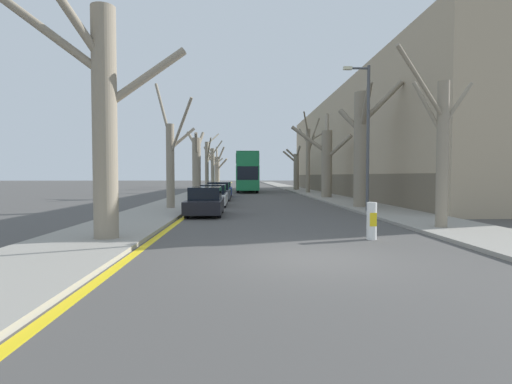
{
  "coord_description": "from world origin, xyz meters",
  "views": [
    {
      "loc": [
        -1.64,
        -9.28,
        1.96
      ],
      "look_at": [
        0.0,
        33.38,
        0.2
      ],
      "focal_mm": 28.0,
      "sensor_mm": 36.0,
      "label": 1
    }
  ],
  "objects_px": {
    "street_tree_left_1": "(171,159)",
    "parked_car_0": "(205,202)",
    "street_tree_right_3": "(308,156)",
    "parked_car_2": "(218,192)",
    "parked_car_1": "(213,196)",
    "lamp_post": "(366,131)",
    "street_tree_right_4": "(296,170)",
    "parked_car_3": "(222,190)",
    "double_decker_bus": "(247,170)",
    "street_tree_right_1": "(362,145)",
    "traffic_bollard": "(372,221)",
    "street_tree_left_4": "(212,167)",
    "street_tree_left_0": "(102,114)",
    "street_tree_right_0": "(441,148)",
    "street_tree_left_5": "(217,168)",
    "street_tree_left_2": "(196,164)",
    "street_tree_right_2": "(326,160)",
    "street_tree_left_3": "(208,163)"
  },
  "relations": [
    {
      "from": "street_tree_right_0",
      "to": "street_tree_left_5",
      "type": "bearing_deg",
      "value": 101.25
    },
    {
      "from": "double_decker_bus",
      "to": "street_tree_right_1",
      "type": "bearing_deg",
      "value": -75.47
    },
    {
      "from": "street_tree_left_2",
      "to": "street_tree_left_3",
      "type": "bearing_deg",
      "value": 89.59
    },
    {
      "from": "street_tree_right_1",
      "to": "street_tree_right_0",
      "type": "bearing_deg",
      "value": -90.44
    },
    {
      "from": "street_tree_right_4",
      "to": "parked_car_3",
      "type": "bearing_deg",
      "value": -120.35
    },
    {
      "from": "street_tree_right_0",
      "to": "traffic_bollard",
      "type": "xyz_separation_m",
      "value": [
        -3.08,
        -1.89,
        -2.37
      ]
    },
    {
      "from": "street_tree_left_1",
      "to": "street_tree_right_3",
      "type": "distance_m",
      "value": 23.16
    },
    {
      "from": "street_tree_left_5",
      "to": "street_tree_right_2",
      "type": "height_order",
      "value": "street_tree_right_2"
    },
    {
      "from": "street_tree_left_1",
      "to": "parked_car_0",
      "type": "height_order",
      "value": "street_tree_left_1"
    },
    {
      "from": "street_tree_right_0",
      "to": "parked_car_3",
      "type": "bearing_deg",
      "value": 110.81
    },
    {
      "from": "street_tree_right_4",
      "to": "parked_car_1",
      "type": "height_order",
      "value": "street_tree_right_4"
    },
    {
      "from": "parked_car_0",
      "to": "street_tree_right_0",
      "type": "bearing_deg",
      "value": -33.74
    },
    {
      "from": "street_tree_left_0",
      "to": "street_tree_left_5",
      "type": "height_order",
      "value": "street_tree_left_0"
    },
    {
      "from": "parked_car_2",
      "to": "lamp_post",
      "type": "bearing_deg",
      "value": -53.46
    },
    {
      "from": "street_tree_left_1",
      "to": "street_tree_left_5",
      "type": "relative_size",
      "value": 1.05
    },
    {
      "from": "street_tree_left_5",
      "to": "parked_car_0",
      "type": "relative_size",
      "value": 1.71
    },
    {
      "from": "street_tree_right_1",
      "to": "double_decker_bus",
      "type": "bearing_deg",
      "value": 104.53
    },
    {
      "from": "street_tree_right_0",
      "to": "street_tree_right_3",
      "type": "xyz_separation_m",
      "value": [
        0.29,
        29.29,
        1.12
      ]
    },
    {
      "from": "street_tree_right_3",
      "to": "traffic_bollard",
      "type": "relative_size",
      "value": 7.51
    },
    {
      "from": "street_tree_left_5",
      "to": "street_tree_right_0",
      "type": "xyz_separation_m",
      "value": [
        11.19,
        -56.26,
        -0.32
      ]
    },
    {
      "from": "street_tree_left_0",
      "to": "street_tree_right_3",
      "type": "bearing_deg",
      "value": 70.03
    },
    {
      "from": "street_tree_left_0",
      "to": "street_tree_left_5",
      "type": "xyz_separation_m",
      "value": [
        -0.09,
        58.32,
        -0.49
      ]
    },
    {
      "from": "street_tree_left_1",
      "to": "lamp_post",
      "type": "bearing_deg",
      "value": -13.4
    },
    {
      "from": "street_tree_right_4",
      "to": "parked_car_0",
      "type": "bearing_deg",
      "value": -105.43
    },
    {
      "from": "street_tree_left_1",
      "to": "parked_car_0",
      "type": "xyz_separation_m",
      "value": [
        2.23,
        -3.23,
        -2.26
      ]
    },
    {
      "from": "street_tree_right_1",
      "to": "street_tree_left_1",
      "type": "bearing_deg",
      "value": -178.34
    },
    {
      "from": "parked_car_3",
      "to": "street_tree_right_4",
      "type": "bearing_deg",
      "value": 59.65
    },
    {
      "from": "street_tree_right_4",
      "to": "parked_car_1",
      "type": "xyz_separation_m",
      "value": [
        -9.06,
        -26.81,
        -2.08
      ]
    },
    {
      "from": "double_decker_bus",
      "to": "street_tree_left_4",
      "type": "bearing_deg",
      "value": 114.49
    },
    {
      "from": "street_tree_right_2",
      "to": "lamp_post",
      "type": "height_order",
      "value": "lamp_post"
    },
    {
      "from": "street_tree_right_0",
      "to": "street_tree_left_4",
      "type": "bearing_deg",
      "value": 104.04
    },
    {
      "from": "street_tree_right_1",
      "to": "traffic_bollard",
      "type": "height_order",
      "value": "street_tree_right_1"
    },
    {
      "from": "street_tree_right_4",
      "to": "traffic_bollard",
      "type": "xyz_separation_m",
      "value": [
        -3.31,
        -40.63,
        -2.16
      ]
    },
    {
      "from": "street_tree_right_3",
      "to": "parked_car_0",
      "type": "bearing_deg",
      "value": -111.33
    },
    {
      "from": "street_tree_right_3",
      "to": "parked_car_2",
      "type": "xyz_separation_m",
      "value": [
        -9.13,
        -11.51,
        -3.38
      ]
    },
    {
      "from": "traffic_bollard",
      "to": "street_tree_left_4",
      "type": "bearing_deg",
      "value": 99.87
    },
    {
      "from": "street_tree_left_4",
      "to": "parked_car_1",
      "type": "bearing_deg",
      "value": -85.86
    },
    {
      "from": "street_tree_left_1",
      "to": "traffic_bollard",
      "type": "xyz_separation_m",
      "value": [
        7.98,
        -11.02,
        -2.35
      ]
    },
    {
      "from": "street_tree_left_2",
      "to": "street_tree_right_2",
      "type": "distance_m",
      "value": 11.32
    },
    {
      "from": "street_tree_right_0",
      "to": "parked_car_1",
      "type": "bearing_deg",
      "value": 126.53
    },
    {
      "from": "street_tree_right_1",
      "to": "parked_car_1",
      "type": "relative_size",
      "value": 1.63
    },
    {
      "from": "street_tree_left_1",
      "to": "street_tree_right_4",
      "type": "height_order",
      "value": "street_tree_left_1"
    },
    {
      "from": "parked_car_1",
      "to": "lamp_post",
      "type": "height_order",
      "value": "lamp_post"
    },
    {
      "from": "street_tree_right_2",
      "to": "lamp_post",
      "type": "relative_size",
      "value": 0.99
    },
    {
      "from": "street_tree_left_2",
      "to": "street_tree_left_5",
      "type": "bearing_deg",
      "value": 90.34
    },
    {
      "from": "street_tree_left_3",
      "to": "street_tree_left_4",
      "type": "xyz_separation_m",
      "value": [
        -0.32,
        12.34,
        -0.11
      ]
    },
    {
      "from": "parked_car_2",
      "to": "street_tree_left_5",
      "type": "bearing_deg",
      "value": 93.49
    },
    {
      "from": "parked_car_0",
      "to": "street_tree_left_0",
      "type": "bearing_deg",
      "value": -105.83
    },
    {
      "from": "street_tree_left_2",
      "to": "parked_car_2",
      "type": "relative_size",
      "value": 1.42
    },
    {
      "from": "parked_car_2",
      "to": "street_tree_left_3",
      "type": "bearing_deg",
      "value": 97.93
    }
  ]
}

